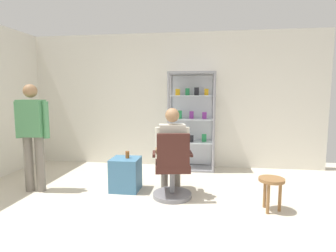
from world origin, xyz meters
name	(u,v)px	position (x,y,z in m)	size (l,w,h in m)	color
ground_plane	(138,241)	(0.00, 0.00, 0.00)	(7.20, 7.20, 0.00)	beige
back_wall	(173,101)	(0.00, 3.00, 1.35)	(6.00, 0.10, 2.70)	silver
display_cabinet_main	(192,120)	(0.40, 2.76, 0.97)	(0.90, 0.45, 1.90)	gray
office_chair	(172,172)	(0.21, 1.15, 0.39)	(0.60, 0.57, 0.96)	slate
seated_shopkeeper	(172,147)	(0.18, 1.32, 0.71)	(0.54, 0.61, 1.29)	slate
storage_crate	(126,174)	(-0.54, 1.40, 0.25)	(0.43, 0.41, 0.50)	teal
tea_glass	(127,155)	(-0.51, 1.40, 0.56)	(0.06, 0.06, 0.11)	brown
standing_customer	(33,131)	(-1.91, 1.17, 0.93)	(0.52, 0.25, 1.63)	slate
wooden_stool	(271,185)	(1.51, 0.92, 0.34)	(0.32, 0.32, 0.43)	olive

